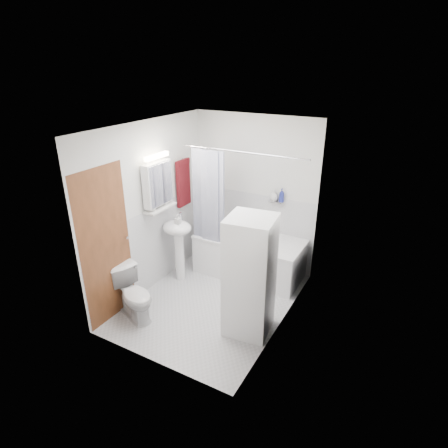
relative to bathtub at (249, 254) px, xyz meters
The scene contains 20 objects.
floor 0.99m from the bathtub, 97.71° to the right, with size 2.60×2.60×0.00m, color #B5B5BA.
room_walls 1.47m from the bathtub, 97.71° to the right, with size 2.60×2.60×2.60m.
wainscot 0.69m from the bathtub, 101.24° to the right, with size 1.98×2.58×2.58m.
door 1.94m from the bathtub, 126.17° to the right, with size 0.05×2.00×2.00m.
bathtub is the anchor object (origin of this frame).
tub_spout 0.71m from the bathtub, 58.78° to the left, with size 0.04×0.04×0.12m, color silver.
curtain_rod 1.69m from the bathtub, 90.00° to the right, with size 0.02×0.02×1.81m, color silver.
shower_curtain 1.10m from the bathtub, 148.45° to the right, with size 0.55×0.02×1.45m.
sink 1.14m from the bathtub, 144.15° to the right, with size 0.44×0.37×1.04m.
medicine_cabinet 1.80m from the bathtub, 141.46° to the right, with size 0.13×0.50×0.71m.
shelf 1.56m from the bathtub, 141.05° to the right, with size 0.18×0.54×0.03m, color silver.
shower_caddy 0.90m from the bathtub, 52.00° to the left, with size 0.22×0.06×0.02m, color silver.
towel 1.51m from the bathtub, behind, with size 0.07×0.30×0.74m.
washer_dryer 1.38m from the bathtub, 65.20° to the right, with size 0.60×0.59×1.51m.
toilet 1.88m from the bathtub, 116.63° to the right, with size 0.37×0.67×0.66m, color white.
soap_pump 1.23m from the bathtub, 141.24° to the right, with size 0.08×0.17×0.08m, color gray.
shelf_bottle 1.67m from the bathtub, 136.29° to the right, with size 0.07×0.18×0.07m, color gray.
shelf_cup 1.54m from the bathtub, 145.40° to the right, with size 0.10×0.09×0.10m, color gray.
shampoo_a 0.97m from the bathtub, 54.83° to the left, with size 0.13×0.17×0.13m, color gray.
shampoo_b 0.98m from the bathtub, 42.81° to the left, with size 0.08×0.21×0.08m, color navy.
Camera 1 is at (2.24, -3.74, 3.09)m, focal length 30.00 mm.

